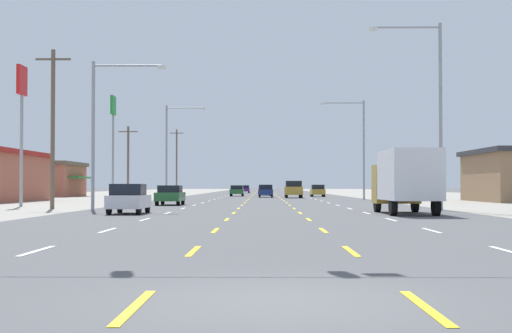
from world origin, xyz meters
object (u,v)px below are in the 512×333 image
object	(u,v)px
streetlight_left_row_0	(102,122)
pole_sign_left_row_2	(113,123)
streetlight_left_row_1	(170,145)
sedan_inner_left_distant_b	(245,189)
box_truck_far_right_nearest	(406,178)
sedan_inner_left_farthest	(237,191)
streetlight_right_row_0	(434,103)
pole_sign_left_row_1	(22,102)
streetlight_right_row_1	(359,142)
sedan_center_turn_distant_a	(265,190)
hatchback_far_left_near	(129,199)
hatchback_far_right_farther	(318,191)
suv_inner_right_midfar	(293,189)
hatchback_center_turn_far	(266,191)
sedan_far_left_mid	(170,195)

from	to	relation	value
streetlight_left_row_0	pole_sign_left_row_2	bearing A→B (deg)	100.34
streetlight_left_row_1	sedan_inner_left_distant_b	bearing A→B (deg)	84.43
box_truck_far_right_nearest	sedan_inner_left_farthest	world-z (taller)	box_truck_far_right_nearest
sedan_inner_left_distant_b	streetlight_right_row_0	distance (m)	96.37
pole_sign_left_row_1	streetlight_right_row_1	xyz separation A→B (m)	(26.47, 25.30, -1.23)
sedan_center_turn_distant_a	streetlight_right_row_1	distance (m)	29.74
hatchback_far_left_near	hatchback_far_right_farther	size ratio (longest dim) A/B	1.00
streetlight_left_row_0	streetlight_right_row_0	xyz separation A→B (m)	(19.41, 0.00, 1.15)
suv_inner_right_midfar	streetlight_right_row_1	world-z (taller)	streetlight_right_row_1
suv_inner_right_midfar	streetlight_left_row_0	distance (m)	45.00
sedan_center_turn_distant_a	pole_sign_left_row_1	world-z (taller)	pole_sign_left_row_1
pole_sign_left_row_1	streetlight_left_row_1	xyz separation A→B (m)	(7.04, 25.30, -1.54)
streetlight_right_row_0	hatchback_far_right_farther	bearing A→B (deg)	93.33
pole_sign_left_row_1	streetlight_right_row_1	bearing A→B (deg)	43.71
hatchback_center_turn_far	sedan_inner_left_distant_b	bearing A→B (deg)	94.39
hatchback_center_turn_far	pole_sign_left_row_2	size ratio (longest dim) A/B	0.37
hatchback_far_right_farther	streetlight_right_row_1	distance (m)	19.55
sedan_far_left_mid	sedan_center_turn_distant_a	distance (m)	49.16
sedan_far_left_mid	pole_sign_left_row_2	bearing A→B (deg)	113.19
hatchback_far_left_near	hatchback_far_right_farther	xyz separation A→B (m)	(13.88, 56.41, 0.00)
sedan_inner_left_distant_b	pole_sign_left_row_2	size ratio (longest dim) A/B	0.43
suv_inner_right_midfar	hatchback_center_turn_far	distance (m)	4.62
suv_inner_right_midfar	sedan_inner_left_distant_b	distance (m)	52.85
sedan_center_turn_distant_a	sedan_inner_left_distant_b	size ratio (longest dim) A/B	1.00
box_truck_far_right_nearest	sedan_inner_left_farthest	distance (m)	62.37
hatchback_center_turn_far	pole_sign_left_row_2	bearing A→B (deg)	-134.90
hatchback_center_turn_far	hatchback_far_right_farther	distance (m)	8.39
hatchback_far_left_near	streetlight_left_row_1	size ratio (longest dim) A/B	0.40
hatchback_far_left_near	hatchback_far_right_farther	distance (m)	58.09
box_truck_far_right_nearest	hatchback_far_left_near	size ratio (longest dim) A/B	1.85
sedan_far_left_mid	streetlight_left_row_1	size ratio (longest dim) A/B	0.46
sedan_far_left_mid	streetlight_right_row_0	world-z (taller)	streetlight_right_row_0
hatchback_far_left_near	sedan_inner_left_distant_b	distance (m)	100.43
pole_sign_left_row_1	pole_sign_left_row_2	size ratio (longest dim) A/B	0.93
suv_inner_right_midfar	streetlight_left_row_0	world-z (taller)	streetlight_left_row_0
streetlight_right_row_0	hatchback_center_turn_far	bearing A→B (deg)	101.78
suv_inner_right_midfar	pole_sign_left_row_1	size ratio (longest dim) A/B	0.51
hatchback_far_right_farther	pole_sign_left_row_1	size ratio (longest dim) A/B	0.40
pole_sign_left_row_1	suv_inner_right_midfar	bearing A→B (deg)	60.46
hatchback_center_turn_far	pole_sign_left_row_2	distance (m)	22.89
sedan_far_left_mid	pole_sign_left_row_1	size ratio (longest dim) A/B	0.46
box_truck_far_right_nearest	sedan_inner_left_farthest	xyz separation A→B (m)	(-10.81, 61.42, -1.08)
suv_inner_right_midfar	pole_sign_left_row_1	xyz separation A→B (m)	(-20.12, -35.51, 6.13)
sedan_inner_left_distant_b	sedan_center_turn_distant_a	bearing A→B (deg)	-84.04
hatchback_far_left_near	suv_inner_right_midfar	bearing A→B (deg)	77.72
hatchback_far_left_near	sedan_inner_left_farthest	bearing A→B (deg)	86.84
streetlight_left_row_0	box_truck_far_right_nearest	bearing A→B (deg)	-17.45
sedan_far_left_mid	sedan_inner_left_distant_b	size ratio (longest dim) A/B	1.00
streetlight_right_row_0	streetlight_right_row_1	world-z (taller)	streetlight_right_row_0
streetlight_left_row_1	sedan_inner_left_farthest	bearing A→B (deg)	75.63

